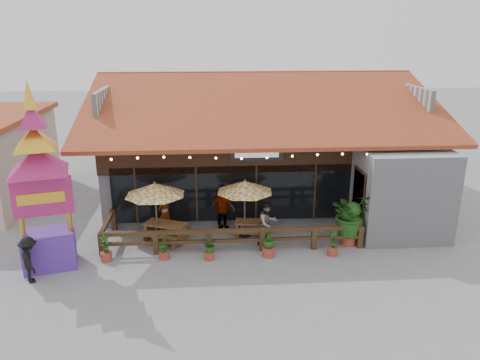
{
  "coord_description": "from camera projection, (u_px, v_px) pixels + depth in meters",
  "views": [
    {
      "loc": [
        -2.46,
        -16.59,
        8.03
      ],
      "look_at": [
        -1.21,
        1.5,
        2.2
      ],
      "focal_mm": 35.0,
      "sensor_mm": 36.0,
      "label": 1
    }
  ],
  "objects": [
    {
      "name": "planter_d",
      "position": [
        269.0,
        243.0,
        17.24
      ],
      "size": [
        0.59,
        0.59,
        1.1
      ],
      "color": "brown",
      "rests_on": "ground"
    },
    {
      "name": "thai_sign_tower",
      "position": [
        38.0,
        165.0,
        15.57
      ],
      "size": [
        3.19,
        3.19,
        7.07
      ],
      "color": "#542A9A",
      "rests_on": "ground"
    },
    {
      "name": "patio_railing",
      "position": [
        216.0,
        234.0,
        17.79
      ],
      "size": [
        10.0,
        2.6,
        0.92
      ],
      "color": "#4B311B",
      "rests_on": "ground"
    },
    {
      "name": "pedestrian",
      "position": [
        29.0,
        260.0,
        15.42
      ],
      "size": [
        1.02,
        1.19,
        1.6
      ],
      "primitive_type": "imported",
      "rotation": [
        0.0,
        0.0,
        2.07
      ],
      "color": "black",
      "rests_on": "ground"
    },
    {
      "name": "umbrella_right",
      "position": [
        245.0,
        187.0,
        18.49
      ],
      "size": [
        2.84,
        2.84,
        2.43
      ],
      "color": "brown",
      "rests_on": "ground"
    },
    {
      "name": "planter_b",
      "position": [
        164.0,
        249.0,
        17.09
      ],
      "size": [
        0.39,
        0.42,
        0.9
      ],
      "color": "brown",
      "rests_on": "ground"
    },
    {
      "name": "picnic_table_right",
      "position": [
        253.0,
        226.0,
        18.9
      ],
      "size": [
        1.57,
        1.4,
        0.69
      ],
      "color": "brown",
      "rests_on": "ground"
    },
    {
      "name": "diner_c",
      "position": [
        223.0,
        209.0,
        19.47
      ],
      "size": [
        1.18,
        0.94,
        1.88
      ],
      "primitive_type": "imported",
      "rotation": [
        0.0,
        0.0,
        2.63
      ],
      "color": "#371E11",
      "rests_on": "ground"
    },
    {
      "name": "ground",
      "position": [
        273.0,
        244.0,
        18.38
      ],
      "size": [
        100.0,
        100.0,
        0.0
      ],
      "primitive_type": "plane",
      "color": "gray",
      "rests_on": "ground"
    },
    {
      "name": "planter_c",
      "position": [
        209.0,
        247.0,
        17.02
      ],
      "size": [
        0.7,
        0.67,
        0.9
      ],
      "color": "brown",
      "rests_on": "ground"
    },
    {
      "name": "umbrella_left",
      "position": [
        155.0,
        190.0,
        17.94
      ],
      "size": [
        3.1,
        3.1,
        2.51
      ],
      "color": "brown",
      "rests_on": "ground"
    },
    {
      "name": "restaurant_building",
      "position": [
        262.0,
        149.0,
        24.0
      ],
      "size": [
        15.5,
        14.73,
        6.09
      ],
      "color": "#B3B4B8",
      "rests_on": "ground"
    },
    {
      "name": "planter_e",
      "position": [
        333.0,
        245.0,
        17.36
      ],
      "size": [
        0.4,
        0.4,
        0.99
      ],
      "color": "brown",
      "rests_on": "ground"
    },
    {
      "name": "picnic_table_left",
      "position": [
        166.0,
        229.0,
        18.47
      ],
      "size": [
        2.04,
        1.93,
        0.78
      ],
      "color": "brown",
      "rests_on": "ground"
    },
    {
      "name": "planter_a",
      "position": [
        106.0,
        250.0,
        16.94
      ],
      "size": [
        0.43,
        0.41,
        1.01
      ],
      "color": "brown",
      "rests_on": "ground"
    },
    {
      "name": "diner_b",
      "position": [
        268.0,
        223.0,
        18.14
      ],
      "size": [
        1.08,
        1.01,
        1.76
      ],
      "primitive_type": "imported",
      "rotation": [
        0.0,
        0.0,
        0.55
      ],
      "color": "#371E11",
      "rests_on": "ground"
    },
    {
      "name": "tropical_plant",
      "position": [
        350.0,
        215.0,
        17.99
      ],
      "size": [
        1.96,
        1.84,
        2.17
      ],
      "color": "brown",
      "rests_on": "ground"
    },
    {
      "name": "diner_a",
      "position": [
        165.0,
        214.0,
        19.11
      ],
      "size": [
        0.75,
        0.74,
        1.74
      ],
      "primitive_type": "imported",
      "rotation": [
        0.0,
        0.0,
        3.89
      ],
      "color": "#371E11",
      "rests_on": "ground"
    }
  ]
}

